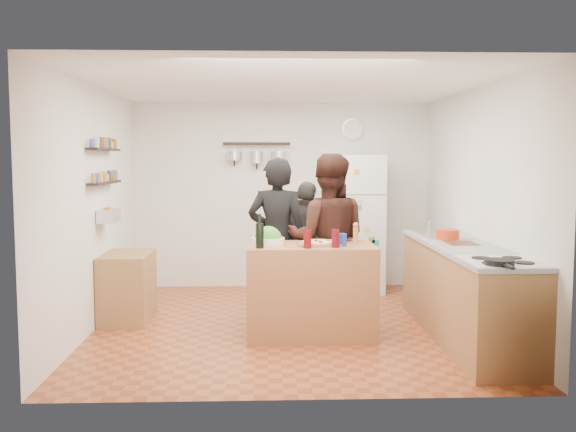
{
  "coord_description": "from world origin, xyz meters",
  "views": [
    {
      "loc": [
        -0.25,
        -6.63,
        1.76
      ],
      "look_at": [
        0.0,
        0.1,
        1.15
      ],
      "focal_mm": 40.0,
      "sensor_mm": 36.0,
      "label": 1
    }
  ],
  "objects_px": {
    "person_center": "(328,240)",
    "wall_clock": "(353,129)",
    "salt_canister": "(343,240)",
    "side_table": "(128,287)",
    "fridge": "(355,223)",
    "prep_island": "(311,290)",
    "red_bowl": "(447,234)",
    "person_back": "(307,247)",
    "pepper_mill": "(356,235)",
    "wine_bottle": "(260,236)",
    "counter_run": "(465,293)",
    "skillet": "(499,262)",
    "salad_bowl": "(268,241)",
    "person_left": "(277,239)"
  },
  "relations": [
    {
      "from": "prep_island",
      "to": "wine_bottle",
      "type": "xyz_separation_m",
      "value": [
        -0.5,
        -0.22,
        0.57
      ]
    },
    {
      "from": "salt_canister",
      "to": "red_bowl",
      "type": "relative_size",
      "value": 0.51
    },
    {
      "from": "person_left",
      "to": "side_table",
      "type": "bearing_deg",
      "value": 8.14
    },
    {
      "from": "skillet",
      "to": "fridge",
      "type": "xyz_separation_m",
      "value": [
        -0.65,
        3.45,
        -0.04
      ]
    },
    {
      "from": "prep_island",
      "to": "salt_canister",
      "type": "relative_size",
      "value": 10.11
    },
    {
      "from": "prep_island",
      "to": "fridge",
      "type": "bearing_deg",
      "value": 70.88
    },
    {
      "from": "prep_island",
      "to": "side_table",
      "type": "bearing_deg",
      "value": 160.47
    },
    {
      "from": "person_center",
      "to": "prep_island",
      "type": "bearing_deg",
      "value": 73.68
    },
    {
      "from": "counter_run",
      "to": "fridge",
      "type": "relative_size",
      "value": 1.46
    },
    {
      "from": "fridge",
      "to": "skillet",
      "type": "bearing_deg",
      "value": -79.34
    },
    {
      "from": "skillet",
      "to": "red_bowl",
      "type": "relative_size",
      "value": 0.96
    },
    {
      "from": "wine_bottle",
      "to": "fridge",
      "type": "bearing_deg",
      "value": 62.25
    },
    {
      "from": "wine_bottle",
      "to": "person_back",
      "type": "relative_size",
      "value": 0.16
    },
    {
      "from": "skillet",
      "to": "pepper_mill",
      "type": "bearing_deg",
      "value": 124.7
    },
    {
      "from": "prep_island",
      "to": "skillet",
      "type": "bearing_deg",
      "value": -43.28
    },
    {
      "from": "wine_bottle",
      "to": "pepper_mill",
      "type": "height_order",
      "value": "wine_bottle"
    },
    {
      "from": "salt_canister",
      "to": "person_back",
      "type": "relative_size",
      "value": 0.08
    },
    {
      "from": "fridge",
      "to": "wall_clock",
      "type": "distance_m",
      "value": 1.29
    },
    {
      "from": "salad_bowl",
      "to": "skillet",
      "type": "distance_m",
      "value": 2.27
    },
    {
      "from": "salt_canister",
      "to": "red_bowl",
      "type": "bearing_deg",
      "value": 20.33
    },
    {
      "from": "person_back",
      "to": "counter_run",
      "type": "relative_size",
      "value": 0.57
    },
    {
      "from": "wine_bottle",
      "to": "pepper_mill",
      "type": "bearing_deg",
      "value": 15.87
    },
    {
      "from": "person_left",
      "to": "wall_clock",
      "type": "xyz_separation_m",
      "value": [
        1.06,
        1.84,
        1.26
      ]
    },
    {
      "from": "person_left",
      "to": "fridge",
      "type": "distance_m",
      "value": 1.85
    },
    {
      "from": "pepper_mill",
      "to": "red_bowl",
      "type": "bearing_deg",
      "value": 14.31
    },
    {
      "from": "wine_bottle",
      "to": "person_left",
      "type": "relative_size",
      "value": 0.13
    },
    {
      "from": "wine_bottle",
      "to": "counter_run",
      "type": "height_order",
      "value": "wine_bottle"
    },
    {
      "from": "person_center",
      "to": "pepper_mill",
      "type": "bearing_deg",
      "value": 129.58
    },
    {
      "from": "pepper_mill",
      "to": "side_table",
      "type": "distance_m",
      "value": 2.56
    },
    {
      "from": "prep_island",
      "to": "pepper_mill",
      "type": "height_order",
      "value": "pepper_mill"
    },
    {
      "from": "wine_bottle",
      "to": "person_left",
      "type": "bearing_deg",
      "value": 77.89
    },
    {
      "from": "fridge",
      "to": "pepper_mill",
      "type": "bearing_deg",
      "value": -97.97
    },
    {
      "from": "red_bowl",
      "to": "person_center",
      "type": "bearing_deg",
      "value": 173.18
    },
    {
      "from": "red_bowl",
      "to": "salad_bowl",
      "type": "bearing_deg",
      "value": -172.26
    },
    {
      "from": "person_center",
      "to": "wall_clock",
      "type": "height_order",
      "value": "wall_clock"
    },
    {
      "from": "wine_bottle",
      "to": "counter_run",
      "type": "bearing_deg",
      "value": 1.8
    },
    {
      "from": "person_center",
      "to": "person_back",
      "type": "bearing_deg",
      "value": -64.43
    },
    {
      "from": "salad_bowl",
      "to": "wine_bottle",
      "type": "relative_size",
      "value": 1.39
    },
    {
      "from": "wine_bottle",
      "to": "skillet",
      "type": "xyz_separation_m",
      "value": [
        1.89,
        -1.09,
        -0.09
      ]
    },
    {
      "from": "salad_bowl",
      "to": "fridge",
      "type": "xyz_separation_m",
      "value": [
        1.16,
        2.09,
        -0.04
      ]
    },
    {
      "from": "counter_run",
      "to": "salt_canister",
      "type": "bearing_deg",
      "value": 178.2
    },
    {
      "from": "pepper_mill",
      "to": "salt_canister",
      "type": "xyz_separation_m",
      "value": [
        -0.15,
        -0.17,
        -0.02
      ]
    },
    {
      "from": "counter_run",
      "to": "wine_bottle",
      "type": "bearing_deg",
      "value": -178.2
    },
    {
      "from": "salt_canister",
      "to": "side_table",
      "type": "height_order",
      "value": "salt_canister"
    },
    {
      "from": "fridge",
      "to": "prep_island",
      "type": "bearing_deg",
      "value": -109.12
    },
    {
      "from": "skillet",
      "to": "side_table",
      "type": "xyz_separation_m",
      "value": [
        -3.34,
        2.0,
        -0.58
      ]
    },
    {
      "from": "pepper_mill",
      "to": "fridge",
      "type": "distance_m",
      "value": 2.12
    },
    {
      "from": "person_back",
      "to": "pepper_mill",
      "type": "bearing_deg",
      "value": 143.76
    },
    {
      "from": "person_back",
      "to": "wall_clock",
      "type": "bearing_deg",
      "value": -85.3
    },
    {
      "from": "wine_bottle",
      "to": "wall_clock",
      "type": "bearing_deg",
      "value": 65.22
    }
  ]
}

